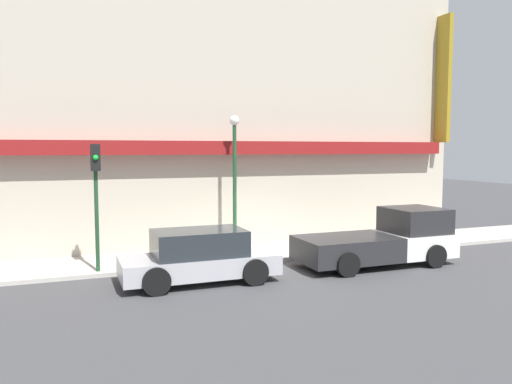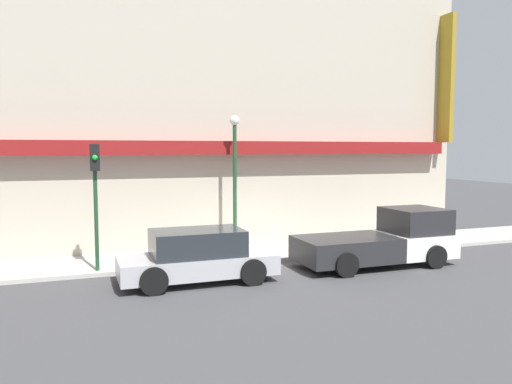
{
  "view_description": "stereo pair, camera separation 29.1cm",
  "coord_description": "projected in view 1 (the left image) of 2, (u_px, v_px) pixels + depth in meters",
  "views": [
    {
      "loc": [
        -6.26,
        -15.37,
        3.85
      ],
      "look_at": [
        0.08,
        1.13,
        2.33
      ],
      "focal_mm": 35.0,
      "sensor_mm": 36.0,
      "label": 1
    },
    {
      "loc": [
        -5.99,
        -15.48,
        3.85
      ],
      "look_at": [
        0.08,
        1.13,
        2.33
      ],
      "focal_mm": 35.0,
      "sensor_mm": 36.0,
      "label": 2
    }
  ],
  "objects": [
    {
      "name": "building",
      "position": [
        227.0,
        97.0,
        20.36
      ],
      "size": [
        19.8,
        3.8,
        11.97
      ],
      "color": "#BCB29E",
      "rests_on": "ground"
    },
    {
      "name": "traffic_light",
      "position": [
        96.0,
        185.0,
        14.96
      ],
      "size": [
        0.28,
        0.42,
        3.87
      ],
      "color": "#1E4728",
      "rests_on": "sidewalk"
    },
    {
      "name": "pickup_truck",
      "position": [
        384.0,
        240.0,
        16.66
      ],
      "size": [
        5.3,
        2.26,
        1.85
      ],
      "rotation": [
        0.0,
        0.0,
        0.02
      ],
      "color": "white",
      "rests_on": "ground"
    },
    {
      "name": "ground_plane",
      "position": [
        266.0,
        263.0,
        16.87
      ],
      "size": [
        80.0,
        80.0,
        0.0
      ],
      "primitive_type": "plane",
      "color": "#424244"
    },
    {
      "name": "fire_hydrant",
      "position": [
        206.0,
        252.0,
        16.47
      ],
      "size": [
        0.17,
        0.17,
        0.69
      ],
      "color": "yellow",
      "rests_on": "sidewalk"
    },
    {
      "name": "street_lamp",
      "position": [
        235.0,
        166.0,
        18.03
      ],
      "size": [
        0.36,
        0.36,
        4.93
      ],
      "color": "#1E4728",
      "rests_on": "sidewalk"
    },
    {
      "name": "sidewalk",
      "position": [
        251.0,
        253.0,
        18.17
      ],
      "size": [
        36.0,
        2.82,
        0.13
      ],
      "color": "#B7B2A8",
      "rests_on": "ground"
    },
    {
      "name": "parked_car",
      "position": [
        199.0,
        257.0,
        14.4
      ],
      "size": [
        4.49,
        2.01,
        1.53
      ],
      "rotation": [
        0.0,
        0.0,
        -0.03
      ],
      "color": "#ADADB2",
      "rests_on": "ground"
    }
  ]
}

